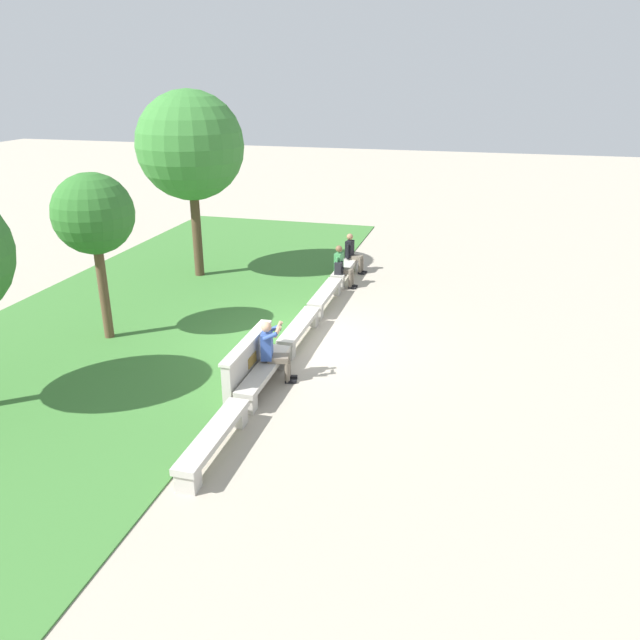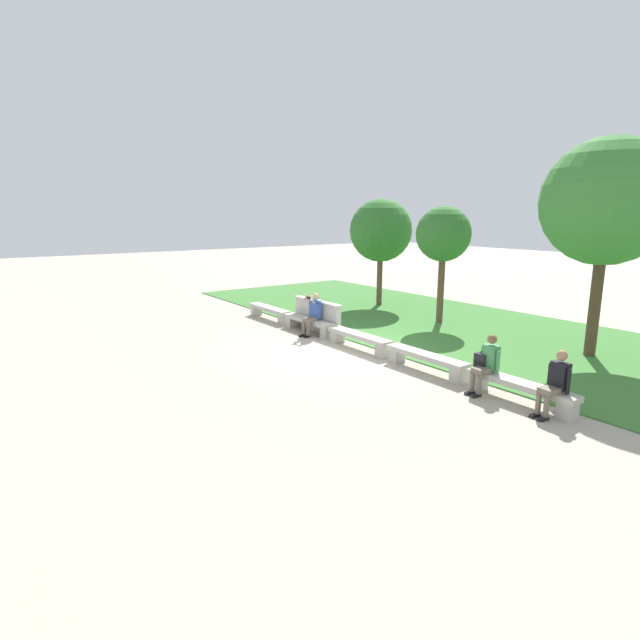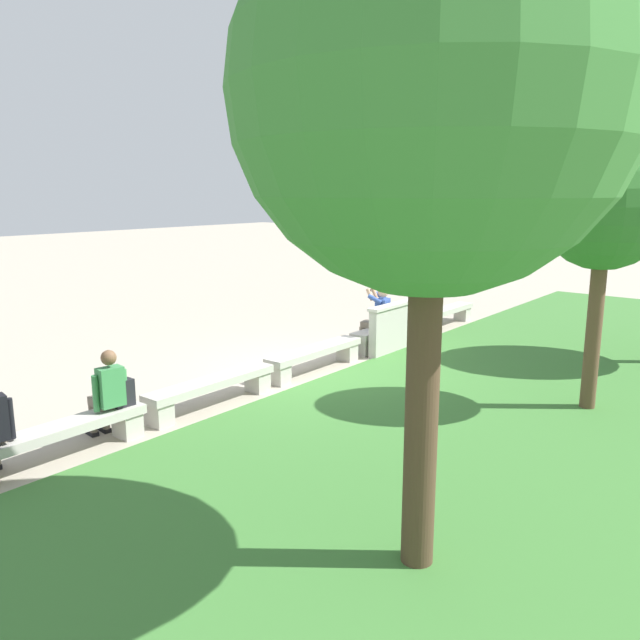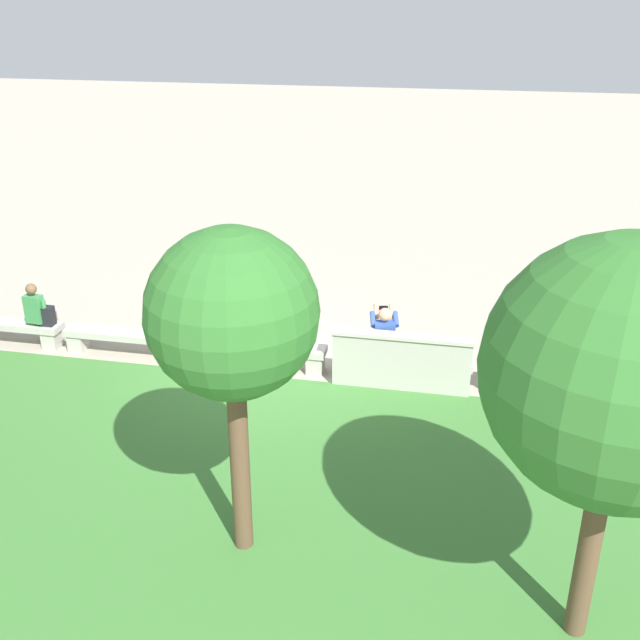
# 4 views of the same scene
# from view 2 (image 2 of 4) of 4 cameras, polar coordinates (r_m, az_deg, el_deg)

# --- Properties ---
(ground_plane) EXTENTS (80.00, 80.00, 0.00)m
(ground_plane) POSITION_cam_2_polar(r_m,az_deg,el_deg) (14.04, 4.45, -3.35)
(ground_plane) COLOR #A89E8C
(grass_strip) EXTENTS (24.31, 8.00, 0.03)m
(grass_strip) POSITION_cam_2_polar(r_m,az_deg,el_deg) (17.11, 15.77, -0.92)
(grass_strip) COLOR #3D7533
(grass_strip) RESTS_ON ground
(bench_main) EXTENTS (2.33, 0.40, 0.45)m
(bench_main) POSITION_cam_2_polar(r_m,az_deg,el_deg) (17.97, -5.81, 1.05)
(bench_main) COLOR #B7B2A8
(bench_main) RESTS_ON ground
(bench_near) EXTENTS (2.33, 0.40, 0.45)m
(bench_near) POSITION_cam_2_polar(r_m,az_deg,el_deg) (15.90, -1.32, -0.34)
(bench_near) COLOR #B7B2A8
(bench_near) RESTS_ON ground
(bench_mid) EXTENTS (2.33, 0.40, 0.45)m
(bench_mid) POSITION_cam_2_polar(r_m,az_deg,el_deg) (13.96, 4.47, -2.12)
(bench_mid) COLOR #B7B2A8
(bench_mid) RESTS_ON ground
(bench_far) EXTENTS (2.33, 0.40, 0.45)m
(bench_far) POSITION_cam_2_polar(r_m,az_deg,el_deg) (12.23, 12.02, -4.41)
(bench_far) COLOR #B7B2A8
(bench_far) RESTS_ON ground
(bench_end) EXTENTS (2.33, 0.40, 0.45)m
(bench_end) POSITION_cam_2_polar(r_m,az_deg,el_deg) (10.80, 21.88, -7.25)
(bench_end) COLOR #B7B2A8
(bench_end) RESTS_ON ground
(backrest_wall_with_plaque) EXTENTS (2.33, 0.24, 1.01)m
(backrest_wall_with_plaque) POSITION_cam_2_polar(r_m,az_deg,el_deg) (16.04, -0.32, 0.53)
(backrest_wall_with_plaque) COLOR #B7B2A8
(backrest_wall_with_plaque) RESTS_ON ground
(person_photographer) EXTENTS (0.52, 0.77, 1.32)m
(person_photographer) POSITION_cam_2_polar(r_m,az_deg,el_deg) (15.49, -0.83, 0.94)
(person_photographer) COLOR black
(person_photographer) RESTS_ON ground
(person_distant) EXTENTS (0.48, 0.70, 1.26)m
(person_distant) POSITION_cam_2_polar(r_m,az_deg,el_deg) (11.04, 18.54, -4.61)
(person_distant) COLOR black
(person_distant) RESTS_ON ground
(person_companion) EXTENTS (0.47, 0.71, 1.26)m
(person_companion) POSITION_cam_2_polar(r_m,az_deg,el_deg) (10.28, 25.32, -6.37)
(person_companion) COLOR black
(person_companion) RESTS_ON ground
(backpack) EXTENTS (0.28, 0.24, 0.43)m
(backpack) POSITION_cam_2_polar(r_m,az_deg,el_deg) (11.19, 17.98, -4.59)
(backpack) COLOR black
(backpack) RESTS_ON bench_end
(tree_behind_wall) EXTENTS (1.84, 1.84, 3.97)m
(tree_behind_wall) POSITION_cam_2_polar(r_m,az_deg,el_deg) (17.48, 13.93, 9.40)
(tree_behind_wall) COLOR brown
(tree_behind_wall) RESTS_ON ground
(tree_left_background) EXTENTS (2.50, 2.50, 4.31)m
(tree_left_background) POSITION_cam_2_polar(r_m,az_deg,el_deg) (20.52, 6.95, 10.08)
(tree_left_background) COLOR brown
(tree_left_background) RESTS_ON ground
(tree_right_background) EXTENTS (3.18, 3.18, 5.60)m
(tree_right_background) POSITION_cam_2_polar(r_m,az_deg,el_deg) (14.67, 29.95, 11.56)
(tree_right_background) COLOR #4C3826
(tree_right_background) RESTS_ON ground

